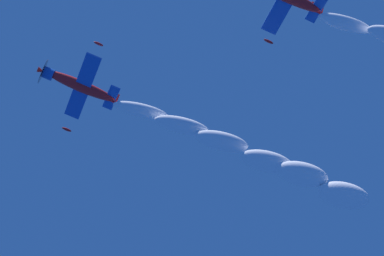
% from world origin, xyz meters
% --- Properties ---
extents(airplane_lead, '(8.23, 8.61, 3.87)m').
position_xyz_m(airplane_lead, '(-3.14, -4.71, 78.27)').
color(airplane_lead, red).
extents(smoke_trail_lead, '(25.39, 13.32, 6.48)m').
position_xyz_m(smoke_trail_lead, '(-21.35, -13.02, 74.93)').
color(smoke_trail_lead, white).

